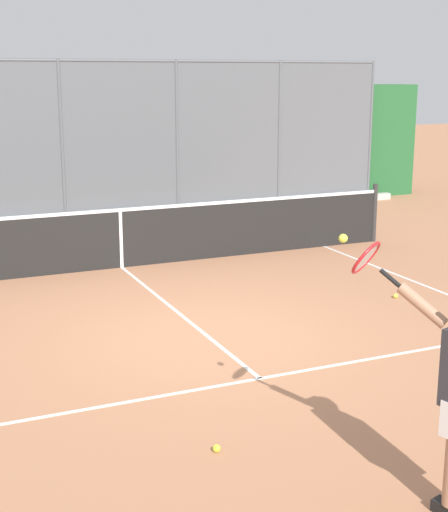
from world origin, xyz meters
TOP-DOWN VIEW (x-y plane):
  - ground_plane at (0.00, 0.00)m, footprint 60.00×60.00m
  - court_line_markings at (0.00, 1.65)m, footprint 7.58×9.06m
  - fence_backdrop at (0.00, -8.33)m, footprint 18.01×1.37m
  - tennis_net at (0.00, -3.60)m, footprint 9.74×0.09m
  - tennis_ball_mid_court at (-2.99, -0.41)m, footprint 0.07×0.07m
  - tennis_ball_near_net at (1.01, 2.61)m, footprint 0.07×0.07m

SIDE VIEW (x-z plane):
  - ground_plane at x=0.00m, z-range 0.00..0.00m
  - court_line_markings at x=0.00m, z-range 0.00..0.01m
  - tennis_ball_mid_court at x=-2.99m, z-range 0.00..0.07m
  - tennis_ball_near_net at x=1.01m, z-range 0.00..0.07m
  - tennis_net at x=0.00m, z-range -0.04..1.03m
  - fence_backdrop at x=0.00m, z-range -0.29..3.04m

